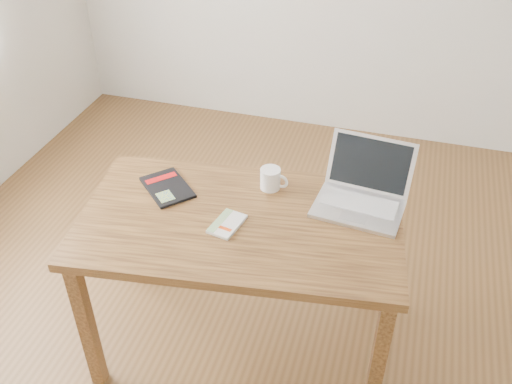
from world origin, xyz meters
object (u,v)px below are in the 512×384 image
(black_guidebook, at_px, (167,187))
(laptop, at_px, (362,192))
(coffee_mug, at_px, (271,178))
(desk, at_px, (240,235))
(white_guidebook, at_px, (227,224))

(black_guidebook, height_order, laptop, laptop)
(black_guidebook, distance_m, coffee_mug, 0.45)
(coffee_mug, bearing_deg, laptop, 10.19)
(desk, height_order, coffee_mug, coffee_mug)
(black_guidebook, bearing_deg, laptop, -36.78)
(desk, distance_m, coffee_mug, 0.28)
(desk, distance_m, black_guidebook, 0.39)
(coffee_mug, bearing_deg, desk, -96.33)
(desk, distance_m, white_guidebook, 0.12)
(white_guidebook, relative_size, laptop, 0.46)
(white_guidebook, distance_m, black_guidebook, 0.36)
(laptop, height_order, coffee_mug, laptop)
(white_guidebook, distance_m, coffee_mug, 0.31)
(laptop, bearing_deg, desk, -145.30)
(desk, xyz_separation_m, black_guidebook, (-0.36, 0.11, 0.10))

